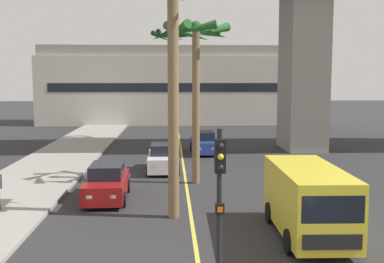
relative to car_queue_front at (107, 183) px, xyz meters
name	(u,v)px	position (x,y,z in m)	size (l,w,h in m)	color
lane_stripe_center	(184,170)	(3.59, 6.38, -0.72)	(0.14, 56.00, 0.01)	#DBCC4C
pier_building_backdrop	(177,86)	(3.59, 36.27, 3.74)	(31.86, 8.04, 9.04)	beige
car_queue_front	(107,183)	(0.00, 0.00, 0.00)	(1.90, 4.13, 1.56)	maroon
car_queue_second	(163,159)	(2.38, 6.33, 0.00)	(1.87, 4.12, 1.56)	white
car_queue_third	(204,143)	(5.20, 12.69, 0.00)	(1.88, 4.12, 1.56)	navy
delivery_van	(308,199)	(7.41, -5.27, 0.57)	(2.24, 5.29, 2.36)	yellow
traffic_light_median_near	(220,194)	(3.92, -10.14, 1.99)	(0.24, 0.37, 4.20)	black
palm_tree_near_median	(171,50)	(2.86, 19.62, 7.01)	(3.42, 3.40, 9.42)	brown
palm_tree_mid_median	(173,26)	(2.93, -2.85, 6.50)	(3.46, 3.61, 9.19)	brown
palm_tree_far_median	(196,52)	(4.12, 3.04, 5.92)	(3.44, 3.47, 8.14)	brown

